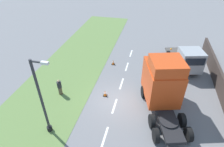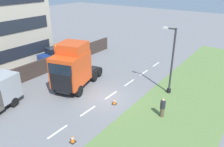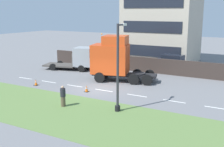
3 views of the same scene
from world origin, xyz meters
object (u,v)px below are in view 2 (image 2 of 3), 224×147
object	(u,v)px
lorry_cab	(72,67)
traffic_cone_lead	(114,101)
parked_car	(56,55)
lamp_post	(171,65)
pedestrian	(162,108)
traffic_cone_trailing	(72,139)

from	to	relation	value
lorry_cab	traffic_cone_lead	world-z (taller)	lorry_cab
parked_car	lamp_post	xyz separation A→B (m)	(-14.72, -0.71, 1.75)
lamp_post	pedestrian	world-z (taller)	lamp_post
lorry_cab	pedestrian	size ratio (longest dim) A/B	4.25
parked_car	traffic_cone_trailing	xyz separation A→B (m)	(-12.30, 9.40, -0.69)
parked_car	lamp_post	world-z (taller)	lamp_post
pedestrian	parked_car	bearing A→B (deg)	-11.65
traffic_cone_lead	lorry_cab	bearing A→B (deg)	0.01
traffic_cone_lead	lamp_post	bearing A→B (deg)	-122.12
parked_car	pedestrian	bearing A→B (deg)	174.88
traffic_cone_lead	traffic_cone_trailing	size ratio (longest dim) A/B	1.00
lamp_post	traffic_cone_trailing	distance (m)	10.67
lamp_post	parked_car	bearing A→B (deg)	2.74
lorry_cab	lamp_post	bearing A→B (deg)	-164.54
lorry_cab	parked_car	size ratio (longest dim) A/B	1.53
parked_car	traffic_cone_lead	world-z (taller)	parked_car
lorry_cab	traffic_cone_trailing	distance (m)	7.84
lamp_post	traffic_cone_trailing	xyz separation A→B (m)	(2.42, 10.10, -2.44)
pedestrian	traffic_cone_trailing	xyz separation A→B (m)	(3.55, 6.13, -0.49)
pedestrian	traffic_cone_trailing	bearing A→B (deg)	59.93
lorry_cab	parked_car	world-z (taller)	lorry_cab
parked_car	traffic_cone_trailing	bearing A→B (deg)	149.15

